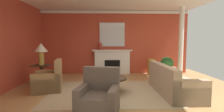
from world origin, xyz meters
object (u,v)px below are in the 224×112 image
(side_table, at_px, (42,73))
(vase_mantel_left, at_px, (100,46))
(armchair_near_window, at_px, (49,81))
(vase_tall_corner, at_px, (151,67))
(fireplace, at_px, (112,62))
(armchair_facing_fireplace, at_px, (99,99))
(coffee_table, at_px, (110,81))
(sofa, at_px, (172,83))
(table_lamp, at_px, (41,50))
(potted_plant, at_px, (167,65))
(mantel_mirror, at_px, (112,35))

(side_table, distance_m, vase_mantel_left, 2.80)
(armchair_near_window, height_order, vase_tall_corner, armchair_near_window)
(fireplace, height_order, vase_tall_corner, fireplace)
(armchair_near_window, distance_m, armchair_facing_fireplace, 2.29)
(side_table, bearing_deg, vase_mantel_left, 43.20)
(coffee_table, relative_size, vase_tall_corner, 1.37)
(side_table, xyz_separation_m, vase_tall_corner, (4.25, 1.57, -0.04))
(fireplace, height_order, sofa, fireplace)
(armchair_facing_fireplace, bearing_deg, armchair_near_window, 134.00)
(coffee_table, relative_size, vase_mantel_left, 3.15)
(vase_mantel_left, bearing_deg, armchair_facing_fireplace, -87.97)
(sofa, xyz_separation_m, armchair_facing_fireplace, (-2.05, -1.30, 0.01))
(coffee_table, bearing_deg, table_lamp, 158.38)
(vase_tall_corner, bearing_deg, fireplace, 170.33)
(table_lamp, height_order, potted_plant, table_lamp)
(side_table, relative_size, potted_plant, 0.84)
(armchair_near_window, bearing_deg, potted_plant, 25.51)
(coffee_table, relative_size, side_table, 1.43)
(armchair_near_window, height_order, coffee_table, armchair_near_window)
(coffee_table, xyz_separation_m, table_lamp, (-2.34, 0.93, 0.89))
(potted_plant, bearing_deg, sofa, -106.25)
(fireplace, bearing_deg, table_lamp, -143.08)
(sofa, distance_m, table_lamp, 4.38)
(mantel_mirror, relative_size, table_lamp, 1.54)
(armchair_near_window, relative_size, vase_mantel_left, 2.99)
(armchair_facing_fireplace, relative_size, vase_tall_corner, 1.30)
(armchair_facing_fireplace, bearing_deg, coffee_table, 80.22)
(armchair_near_window, xyz_separation_m, vase_tall_corner, (3.74, 2.31, 0.06))
(fireplace, relative_size, coffee_table, 1.80)
(side_table, bearing_deg, fireplace, 36.92)
(mantel_mirror, relative_size, potted_plant, 1.39)
(armchair_facing_fireplace, relative_size, side_table, 1.36)
(armchair_near_window, height_order, table_lamp, table_lamp)
(fireplace, bearing_deg, coffee_table, -93.08)
(table_lamp, bearing_deg, potted_plant, 15.43)
(coffee_table, bearing_deg, vase_tall_corner, 52.69)
(table_lamp, xyz_separation_m, potted_plant, (4.85, 1.34, -0.73))
(armchair_near_window, distance_m, table_lamp, 1.28)
(side_table, height_order, potted_plant, potted_plant)
(potted_plant, bearing_deg, side_table, -164.57)
(sofa, bearing_deg, vase_tall_corner, 87.76)
(coffee_table, height_order, vase_tall_corner, vase_tall_corner)
(armchair_near_window, relative_size, side_table, 1.36)
(mantel_mirror, xyz_separation_m, potted_plant, (2.36, -0.66, -1.32))
(armchair_near_window, xyz_separation_m, side_table, (-0.50, 0.74, 0.09))
(sofa, distance_m, armchair_facing_fireplace, 2.43)
(mantel_mirror, height_order, potted_plant, mantel_mirror)
(sofa, xyz_separation_m, potted_plant, (0.70, 2.41, 0.19))
(coffee_table, xyz_separation_m, vase_mantel_left, (-0.40, 2.75, 0.94))
(armchair_near_window, height_order, vase_mantel_left, vase_mantel_left)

